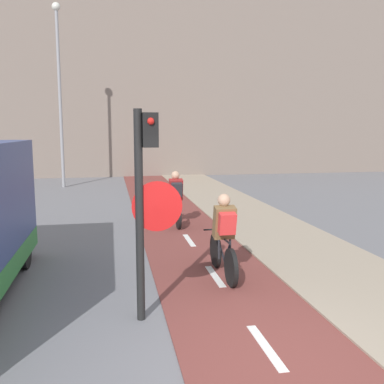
{
  "coord_description": "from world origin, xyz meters",
  "views": [
    {
      "loc": [
        -1.73,
        -3.96,
        2.54
      ],
      "look_at": [
        0.0,
        5.14,
        1.2
      ],
      "focal_mm": 40.0,
      "sensor_mm": 36.0,
      "label": 1
    }
  ],
  "objects_px": {
    "traffic_light_pole": "(146,191)",
    "cyclist_near": "(224,238)",
    "street_lamp_far": "(59,79)",
    "cyclist_far": "(176,200)"
  },
  "relations": [
    {
      "from": "cyclist_near",
      "to": "cyclist_far",
      "type": "height_order",
      "value": "cyclist_near"
    },
    {
      "from": "traffic_light_pole",
      "to": "cyclist_near",
      "type": "xyz_separation_m",
      "value": [
        1.44,
        1.41,
        -1.05
      ]
    },
    {
      "from": "traffic_light_pole",
      "to": "street_lamp_far",
      "type": "relative_size",
      "value": 0.35
    },
    {
      "from": "street_lamp_far",
      "to": "cyclist_near",
      "type": "bearing_deg",
      "value": -72.82
    },
    {
      "from": "traffic_light_pole",
      "to": "cyclist_far",
      "type": "distance_m",
      "value": 5.85
    },
    {
      "from": "cyclist_near",
      "to": "traffic_light_pole",
      "type": "bearing_deg",
      "value": -135.58
    },
    {
      "from": "cyclist_near",
      "to": "street_lamp_far",
      "type": "bearing_deg",
      "value": 107.18
    },
    {
      "from": "street_lamp_far",
      "to": "cyclist_far",
      "type": "height_order",
      "value": "street_lamp_far"
    },
    {
      "from": "traffic_light_pole",
      "to": "cyclist_near",
      "type": "distance_m",
      "value": 2.27
    },
    {
      "from": "traffic_light_pole",
      "to": "cyclist_near",
      "type": "height_order",
      "value": "traffic_light_pole"
    }
  ]
}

